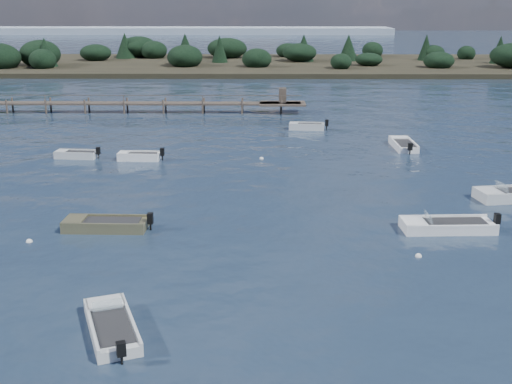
{
  "coord_description": "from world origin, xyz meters",
  "views": [
    {
      "loc": [
        1.89,
        -21.88,
        11.65
      ],
      "look_at": [
        1.49,
        14.0,
        1.0
      ],
      "focal_mm": 45.0,
      "sensor_mm": 36.0,
      "label": 1
    }
  ],
  "objects_px": {
    "dinghy_mid_white_a": "(447,228)",
    "jetty": "(48,103)",
    "tender_far_grey": "(76,156)",
    "tender_far_grey_b": "(307,128)",
    "dinghy_extra_a": "(403,146)",
    "dinghy_mid_grey": "(106,227)",
    "dinghy_near_olive": "(112,329)",
    "tender_far_white": "(139,158)"
  },
  "relations": [
    {
      "from": "tender_far_grey",
      "to": "tender_far_grey_b",
      "type": "relative_size",
      "value": 0.95
    },
    {
      "from": "tender_far_white",
      "to": "jetty",
      "type": "height_order",
      "value": "jetty"
    },
    {
      "from": "dinghy_extra_a",
      "to": "dinghy_mid_white_a",
      "type": "relative_size",
      "value": 0.92
    },
    {
      "from": "tender_far_grey_b",
      "to": "jetty",
      "type": "bearing_deg",
      "value": 160.85
    },
    {
      "from": "tender_far_white",
      "to": "tender_far_grey_b",
      "type": "bearing_deg",
      "value": 42.24
    },
    {
      "from": "tender_far_grey",
      "to": "dinghy_mid_grey",
      "type": "bearing_deg",
      "value": -69.36
    },
    {
      "from": "dinghy_extra_a",
      "to": "jetty",
      "type": "distance_m",
      "value": 39.43
    },
    {
      "from": "dinghy_near_olive",
      "to": "dinghy_mid_white_a",
      "type": "height_order",
      "value": "dinghy_mid_white_a"
    },
    {
      "from": "dinghy_mid_grey",
      "to": "dinghy_extra_a",
      "type": "bearing_deg",
      "value": 45.2
    },
    {
      "from": "tender_far_grey_b",
      "to": "dinghy_mid_white_a",
      "type": "xyz_separation_m",
      "value": [
        5.63,
        -28.03,
        -0.02
      ]
    },
    {
      "from": "dinghy_near_olive",
      "to": "tender_far_white",
      "type": "xyz_separation_m",
      "value": [
        -3.97,
        26.75,
        0.03
      ]
    },
    {
      "from": "dinghy_extra_a",
      "to": "jetty",
      "type": "bearing_deg",
      "value": 153.6
    },
    {
      "from": "tender_far_grey",
      "to": "jetty",
      "type": "height_order",
      "value": "jetty"
    },
    {
      "from": "dinghy_mid_white_a",
      "to": "dinghy_mid_grey",
      "type": "relative_size",
      "value": 1.1
    },
    {
      "from": "tender_far_grey",
      "to": "tender_far_white",
      "type": "distance_m",
      "value": 5.07
    },
    {
      "from": "tender_far_white",
      "to": "dinghy_mid_white_a",
      "type": "distance_m",
      "value": 24.83
    },
    {
      "from": "tender_far_grey",
      "to": "tender_far_grey_b",
      "type": "xyz_separation_m",
      "value": [
        18.7,
        11.77,
        0.02
      ]
    },
    {
      "from": "dinghy_near_olive",
      "to": "tender_far_white",
      "type": "bearing_deg",
      "value": 98.44
    },
    {
      "from": "dinghy_mid_white_a",
      "to": "jetty",
      "type": "relative_size",
      "value": 0.08
    },
    {
      "from": "tender_far_grey",
      "to": "dinghy_mid_grey",
      "type": "xyz_separation_m",
      "value": [
        6.15,
        -16.32,
        0.0
      ]
    },
    {
      "from": "tender_far_white",
      "to": "dinghy_mid_white_a",
      "type": "height_order",
      "value": "dinghy_mid_white_a"
    },
    {
      "from": "dinghy_extra_a",
      "to": "dinghy_mid_grey",
      "type": "bearing_deg",
      "value": -134.8
    },
    {
      "from": "tender_far_grey",
      "to": "tender_far_white",
      "type": "xyz_separation_m",
      "value": [
        5.03,
        -0.64,
        0.01
      ]
    },
    {
      "from": "tender_far_grey_b",
      "to": "jetty",
      "type": "distance_m",
      "value": 29.43
    },
    {
      "from": "tender_far_grey",
      "to": "jetty",
      "type": "distance_m",
      "value": 23.29
    },
    {
      "from": "dinghy_extra_a",
      "to": "jetty",
      "type": "height_order",
      "value": "jetty"
    },
    {
      "from": "tender_far_white",
      "to": "dinghy_mid_grey",
      "type": "xyz_separation_m",
      "value": [
        1.12,
        -15.68,
        -0.01
      ]
    },
    {
      "from": "dinghy_near_olive",
      "to": "tender_far_grey_b",
      "type": "height_order",
      "value": "tender_far_grey_b"
    },
    {
      "from": "dinghy_extra_a",
      "to": "jetty",
      "type": "xyz_separation_m",
      "value": [
        -35.31,
        17.53,
        0.82
      ]
    },
    {
      "from": "dinghy_mid_white_a",
      "to": "dinghy_near_olive",
      "type": "bearing_deg",
      "value": -144.01
    },
    {
      "from": "dinghy_near_olive",
      "to": "dinghy_mid_grey",
      "type": "distance_m",
      "value": 11.44
    },
    {
      "from": "dinghy_near_olive",
      "to": "tender_far_white",
      "type": "distance_m",
      "value": 27.05
    },
    {
      "from": "tender_far_grey_b",
      "to": "tender_far_white",
      "type": "distance_m",
      "value": 18.47
    },
    {
      "from": "dinghy_near_olive",
      "to": "tender_far_grey_b",
      "type": "relative_size",
      "value": 1.21
    },
    {
      "from": "tender_far_grey",
      "to": "dinghy_near_olive",
      "type": "distance_m",
      "value": 28.84
    },
    {
      "from": "dinghy_extra_a",
      "to": "tender_far_grey_b",
      "type": "distance_m",
      "value": 10.89
    },
    {
      "from": "tender_far_white",
      "to": "jetty",
      "type": "bearing_deg",
      "value": 122.63
    },
    {
      "from": "tender_far_grey",
      "to": "tender_far_grey_b",
      "type": "height_order",
      "value": "tender_far_grey_b"
    },
    {
      "from": "dinghy_mid_grey",
      "to": "tender_far_grey_b",
      "type": "bearing_deg",
      "value": 65.92
    },
    {
      "from": "dinghy_mid_grey",
      "to": "jetty",
      "type": "height_order",
      "value": "jetty"
    },
    {
      "from": "tender_far_grey",
      "to": "dinghy_mid_white_a",
      "type": "xyz_separation_m",
      "value": [
        24.33,
        -16.26,
        -0.0
      ]
    },
    {
      "from": "tender_far_grey_b",
      "to": "tender_far_white",
      "type": "xyz_separation_m",
      "value": [
        -13.67,
        -12.41,
        -0.01
      ]
    }
  ]
}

